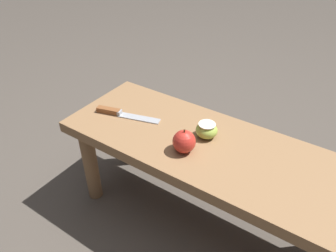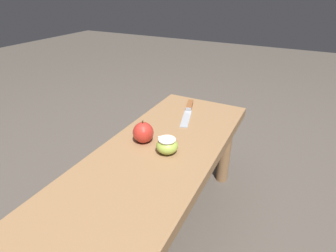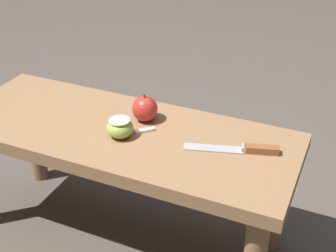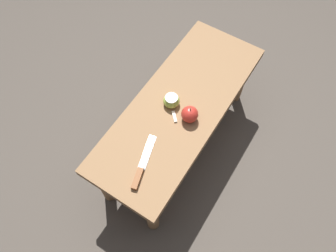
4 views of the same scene
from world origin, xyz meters
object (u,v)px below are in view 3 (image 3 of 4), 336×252
object	(u,v)px
apple_cut	(120,128)
wooden_bench	(122,148)
apple_whole	(145,109)
knife	(246,149)

from	to	relation	value
apple_cut	wooden_bench	bearing A→B (deg)	-62.30
apple_whole	apple_cut	world-z (taller)	apple_whole
apple_whole	wooden_bench	bearing A→B (deg)	61.24
wooden_bench	knife	distance (m)	0.37
wooden_bench	knife	size ratio (longest dim) A/B	4.07
wooden_bench	apple_cut	xyz separation A→B (m)	(-0.02, 0.03, 0.09)
knife	apple_cut	size ratio (longest dim) A/B	3.31
apple_whole	apple_cut	bearing A→B (deg)	77.87
knife	apple_cut	distance (m)	0.35
wooden_bench	knife	xyz separation A→B (m)	(-0.36, -0.03, 0.07)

